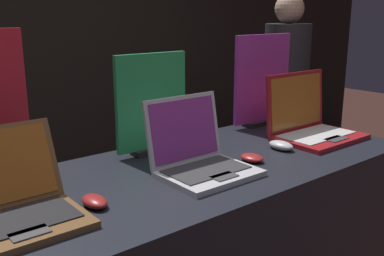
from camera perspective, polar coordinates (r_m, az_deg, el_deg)
The scene contains 10 objects.
wall_back at distance 3.28m, azimuth -22.06°, elevation 12.05°, with size 8.00×0.05×2.80m.
laptop_front at distance 1.32m, azimuth -22.05°, elevation -8.77°, with size 0.35×0.33×0.24m.
mouse_front at distance 1.37m, azimuth -12.27°, elevation -9.07°, with size 0.06×0.11×0.03m.
laptop_middle at distance 1.60m, azimuth 0.91°, elevation -3.54°, with size 0.32×0.30×0.26m.
mouse_middle at distance 1.74m, azimuth 7.62°, elevation -3.76°, with size 0.07×0.10×0.03m.
promo_stand_middle at distance 1.79m, azimuth -5.13°, elevation 2.71°, with size 0.32×0.07×0.40m.
laptop_back at distance 2.11m, azimuth 14.79°, elevation 0.62°, with size 0.39×0.30×0.29m.
mouse_back at distance 1.90m, azimuth 11.25°, elevation -2.18°, with size 0.07×0.12×0.04m.
promo_stand_back at distance 2.27m, azimuth 8.91°, elevation 5.72°, with size 0.37×0.07×0.45m.
person_bystander at distance 3.15m, azimuth 11.63°, elevation 2.31°, with size 0.30×0.30×1.60m.
Camera 1 is at (-0.99, -0.86, 1.49)m, focal length 42.00 mm.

